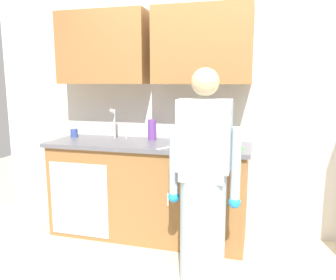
# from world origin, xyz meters

# --- Properties ---
(ground_plane) EXTENTS (9.00, 9.00, 0.00)m
(ground_plane) POSITION_xyz_m (0.00, 0.00, 0.00)
(ground_plane) COLOR beige
(kitchen_wall_with_uppers) EXTENTS (4.80, 0.44, 2.70)m
(kitchen_wall_with_uppers) POSITION_xyz_m (-0.14, 0.99, 1.48)
(kitchen_wall_with_uppers) COLOR beige
(kitchen_wall_with_uppers) RESTS_ON ground
(counter_cabinet) EXTENTS (1.90, 0.62, 0.90)m
(counter_cabinet) POSITION_xyz_m (-0.55, 0.70, 0.45)
(counter_cabinet) COLOR brown
(counter_cabinet) RESTS_ON ground
(countertop) EXTENTS (1.96, 0.66, 0.04)m
(countertop) POSITION_xyz_m (-0.55, 0.70, 0.92)
(countertop) COLOR #595960
(countertop) RESTS_ON counter_cabinet
(sink) EXTENTS (0.50, 0.36, 0.35)m
(sink) POSITION_xyz_m (-0.93, 0.71, 0.93)
(sink) COLOR #B7BABF
(sink) RESTS_ON counter_cabinet
(person_at_sink) EXTENTS (0.55, 0.34, 1.62)m
(person_at_sink) POSITION_xyz_m (0.10, 0.03, 0.69)
(person_at_sink) COLOR white
(person_at_sink) RESTS_ON ground
(bottle_water_short) EXTENTS (0.08, 0.08, 0.17)m
(bottle_water_short) POSITION_xyz_m (0.08, 0.88, 1.03)
(bottle_water_short) COLOR #66388C
(bottle_water_short) RESTS_ON countertop
(bottle_soap) EXTENTS (0.06, 0.06, 0.22)m
(bottle_soap) POSITION_xyz_m (0.19, 0.85, 1.05)
(bottle_soap) COLOR #2D8C4C
(bottle_soap) RESTS_ON countertop
(bottle_dish_liquid) EXTENTS (0.07, 0.07, 0.23)m
(bottle_dish_liquid) POSITION_xyz_m (-0.04, 0.92, 1.05)
(bottle_dish_liquid) COLOR silver
(bottle_dish_liquid) RESTS_ON countertop
(bottle_water_tall) EXTENTS (0.06, 0.06, 0.20)m
(bottle_water_tall) POSITION_xyz_m (-0.11, 0.86, 1.04)
(bottle_water_tall) COLOR #2D8C4C
(bottle_water_tall) RESTS_ON countertop
(bottle_cleaner_spray) EXTENTS (0.08, 0.08, 0.21)m
(bottle_cleaner_spray) POSITION_xyz_m (-0.56, 0.85, 1.04)
(bottle_cleaner_spray) COLOR #66388C
(bottle_cleaner_spray) RESTS_ON countertop
(cup_by_sink) EXTENTS (0.08, 0.08, 0.09)m
(cup_by_sink) POSITION_xyz_m (-1.42, 0.81, 0.98)
(cup_by_sink) COLOR #33478C
(cup_by_sink) RESTS_ON countertop
(knife_on_counter) EXTENTS (0.15, 0.22, 0.01)m
(knife_on_counter) POSITION_xyz_m (-0.30, 0.49, 0.94)
(knife_on_counter) COLOR silver
(knife_on_counter) RESTS_ON countertop
(sponge) EXTENTS (0.11, 0.07, 0.03)m
(sponge) POSITION_xyz_m (0.30, 0.55, 0.96)
(sponge) COLOR #4CBF4C
(sponge) RESTS_ON countertop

